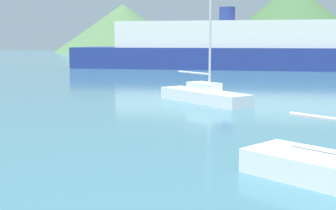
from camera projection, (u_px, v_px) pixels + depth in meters
sailboat_inner at (204, 94)px, 24.62m from camera, size 5.79×4.18×9.29m
ferry_distant at (227, 48)px, 53.54m from camera, size 36.18×14.75×6.96m
hill_west at (123, 28)px, 128.74m from camera, size 37.68×37.68×13.05m
hill_central at (292, 19)px, 102.51m from camera, size 37.41×37.41×15.74m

